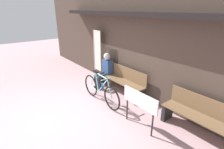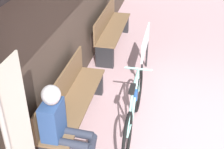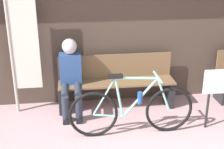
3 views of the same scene
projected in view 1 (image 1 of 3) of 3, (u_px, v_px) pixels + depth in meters
ground_plane at (59, 118)px, 4.48m from camera, size 24.00×24.00×0.00m
storefront_wall at (133, 42)px, 5.34m from camera, size 12.00×0.56×3.20m
park_bench_near at (121, 81)px, 5.69m from camera, size 1.89×0.42×0.88m
bicycle at (101, 90)px, 5.12m from camera, size 1.77×0.40×0.92m
person_seated at (105, 68)px, 6.06m from camera, size 0.34×0.63×1.21m
park_bench_far at (205, 120)px, 3.69m from camera, size 1.86×0.42×0.88m
banner_pole at (97, 52)px, 6.54m from camera, size 0.45×0.05×1.89m
signboard at (140, 102)px, 3.91m from camera, size 1.00×0.04×0.91m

